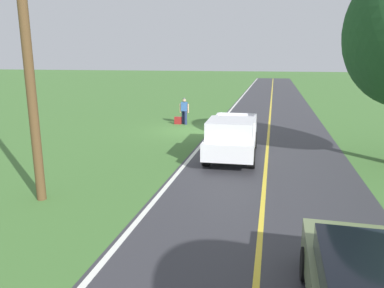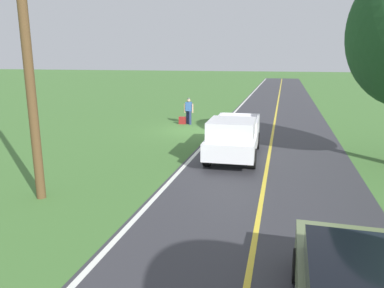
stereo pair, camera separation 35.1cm
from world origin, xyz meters
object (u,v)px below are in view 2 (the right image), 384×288
suitcase_carried (182,120)px  utility_pole_roadside (29,71)px  hitchhiker_walking (189,109)px  pickup_truck_passing (234,136)px

suitcase_carried → utility_pole_roadside: utility_pole_roadside is taller
hitchhiker_walking → pickup_truck_passing: bearing=117.4°
pickup_truck_passing → hitchhiker_walking: bearing=-62.6°
hitchhiker_walking → utility_pole_roadside: utility_pole_roadside is taller
suitcase_carried → pickup_truck_passing: 8.78m
utility_pole_roadside → suitcase_carried: bearing=-93.4°
suitcase_carried → pickup_truck_passing: pickup_truck_passing is taller
utility_pole_roadside → pickup_truck_passing: bearing=-130.3°
hitchhiker_walking → suitcase_carried: size_ratio=3.58×
suitcase_carried → hitchhiker_walking: bearing=100.9°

